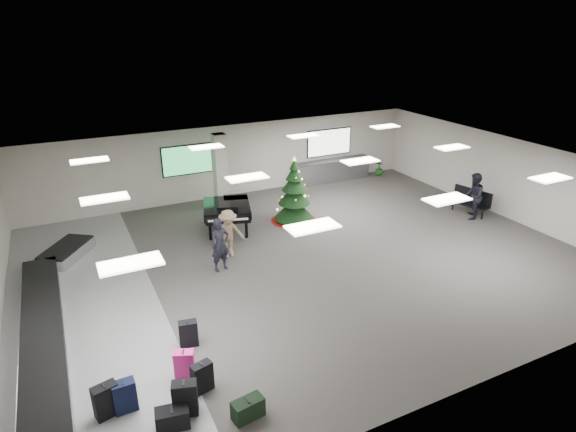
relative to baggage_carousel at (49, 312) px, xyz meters
name	(u,v)px	position (x,y,z in m)	size (l,w,h in m)	color
ground	(305,258)	(7.84, 0.08, -0.21)	(18.00, 18.00, 0.00)	#3B3836
room_envelope	(286,189)	(7.46, 0.75, 2.12)	(18.02, 14.02, 3.21)	#B3ADA4
baggage_carousel	(49,312)	(0.00, 0.00, 0.00)	(2.28, 9.71, 0.43)	silver
service_counter	(331,171)	(12.84, 6.73, 0.33)	(4.05, 0.65, 1.08)	silver
suitcase_0	(185,398)	(2.42, -4.89, 0.18)	(0.56, 0.42, 0.80)	black
suitcase_1	(202,377)	(2.92, -4.40, 0.14)	(0.50, 0.35, 0.72)	black
pink_suitcase	(184,365)	(2.68, -3.83, 0.13)	(0.50, 0.40, 0.71)	#F11F88
suitcase_3	(188,334)	(3.07, -2.74, 0.13)	(0.49, 0.33, 0.70)	black
navy_suitcase	(125,396)	(1.33, -4.25, 0.14)	(0.47, 0.28, 0.73)	black
suitcase_5	(106,401)	(0.97, -4.23, 0.16)	(0.54, 0.38, 0.76)	black
green_duffel	(248,409)	(3.51, -5.55, 0.00)	(0.69, 0.42, 0.45)	black
black_duffel	(173,418)	(2.09, -5.12, 0.00)	(0.71, 0.47, 0.45)	black
christmas_tree	(294,199)	(8.98, 3.17, 0.69)	(1.85, 1.85, 2.65)	maroon
grand_piano	(227,209)	(6.25, 3.34, 0.67)	(2.20, 2.54, 1.24)	black
bench	(471,200)	(15.75, 0.57, 0.38)	(0.92, 1.75, 1.06)	black
traveler_a	(220,245)	(5.05, 0.58, 0.66)	(0.64, 0.42, 1.75)	black
traveler_b	(228,234)	(5.60, 1.36, 0.63)	(1.08, 0.62, 1.68)	#9B7D60
traveler_bench	(473,196)	(15.47, 0.23, 0.73)	(0.91, 0.71, 1.88)	black
potted_plant_left	(294,182)	(10.66, 6.50, 0.17)	(0.42, 0.34, 0.76)	#194716
potted_plant_right	(379,168)	(15.58, 6.54, 0.15)	(0.41, 0.41, 0.73)	#194716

